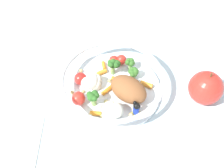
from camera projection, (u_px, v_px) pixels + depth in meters
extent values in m
plane|color=silver|center=(115.00, 91.00, 0.72)|extent=(2.40, 2.40, 0.00)
cylinder|color=white|center=(112.00, 90.00, 0.72)|extent=(0.24, 0.24, 0.01)
torus|color=white|center=(112.00, 79.00, 0.69)|extent=(0.26, 0.26, 0.01)
ellipsoid|color=brown|center=(128.00, 89.00, 0.68)|extent=(0.09, 0.11, 0.06)
cylinder|color=#8EB766|center=(113.00, 70.00, 0.74)|extent=(0.01, 0.01, 0.03)
sphere|color=#2D6023|center=(113.00, 62.00, 0.72)|extent=(0.02, 0.02, 0.02)
sphere|color=#2D6023|center=(110.00, 62.00, 0.73)|extent=(0.01, 0.01, 0.01)
sphere|color=#2D6023|center=(110.00, 64.00, 0.72)|extent=(0.01, 0.01, 0.01)
sphere|color=#2D6023|center=(111.00, 65.00, 0.71)|extent=(0.01, 0.01, 0.01)
sphere|color=#2D6023|center=(116.00, 65.00, 0.71)|extent=(0.02, 0.02, 0.02)
sphere|color=#2D6023|center=(117.00, 64.00, 0.72)|extent=(0.02, 0.02, 0.02)
cylinder|color=#8EB766|center=(94.00, 101.00, 0.68)|extent=(0.01, 0.01, 0.02)
sphere|color=#2D6023|center=(95.00, 93.00, 0.66)|extent=(0.02, 0.02, 0.02)
sphere|color=#2D6023|center=(90.00, 94.00, 0.66)|extent=(0.01, 0.01, 0.01)
sphere|color=#2D6023|center=(92.00, 97.00, 0.66)|extent=(0.02, 0.02, 0.02)
sphere|color=#2D6023|center=(95.00, 98.00, 0.65)|extent=(0.01, 0.01, 0.01)
sphere|color=#2D6023|center=(96.00, 95.00, 0.66)|extent=(0.01, 0.01, 0.01)
cylinder|color=#7FAD5B|center=(130.00, 67.00, 0.75)|extent=(0.01, 0.01, 0.02)
sphere|color=#386B28|center=(131.00, 61.00, 0.74)|extent=(0.02, 0.02, 0.02)
sphere|color=#386B28|center=(128.00, 60.00, 0.74)|extent=(0.01, 0.01, 0.01)
sphere|color=#386B28|center=(128.00, 62.00, 0.73)|extent=(0.01, 0.01, 0.01)
sphere|color=#386B28|center=(131.00, 64.00, 0.73)|extent=(0.01, 0.01, 0.01)
sphere|color=#386B28|center=(132.00, 63.00, 0.74)|extent=(0.01, 0.01, 0.01)
cylinder|color=#8EB766|center=(133.00, 76.00, 0.73)|extent=(0.01, 0.01, 0.02)
sphere|color=#386B28|center=(134.00, 69.00, 0.72)|extent=(0.01, 0.01, 0.01)
sphere|color=#386B28|center=(132.00, 70.00, 0.72)|extent=(0.01, 0.01, 0.01)
sphere|color=#386B28|center=(131.00, 71.00, 0.72)|extent=(0.01, 0.01, 0.01)
sphere|color=#386B28|center=(132.00, 73.00, 0.72)|extent=(0.01, 0.01, 0.01)
sphere|color=#386B28|center=(132.00, 75.00, 0.72)|extent=(0.01, 0.01, 0.01)
sphere|color=#386B28|center=(135.00, 74.00, 0.72)|extent=(0.01, 0.01, 0.01)
sphere|color=#386B28|center=(135.00, 72.00, 0.72)|extent=(0.02, 0.02, 0.02)
sphere|color=#386B28|center=(136.00, 71.00, 0.72)|extent=(0.01, 0.01, 0.01)
sphere|color=silver|center=(116.00, 109.00, 0.66)|extent=(0.03, 0.03, 0.03)
sphere|color=silver|center=(110.00, 109.00, 0.66)|extent=(0.04, 0.04, 0.04)
sphere|color=silver|center=(110.00, 115.00, 0.65)|extent=(0.04, 0.04, 0.04)
sphere|color=silver|center=(117.00, 113.00, 0.65)|extent=(0.02, 0.02, 0.02)
sphere|color=silver|center=(116.00, 111.00, 0.65)|extent=(0.03, 0.03, 0.03)
sphere|color=white|center=(92.00, 80.00, 0.71)|extent=(0.03, 0.03, 0.03)
sphere|color=white|center=(92.00, 80.00, 0.71)|extent=(0.03, 0.03, 0.03)
sphere|color=white|center=(86.00, 83.00, 0.71)|extent=(0.03, 0.03, 0.03)
sphere|color=white|center=(92.00, 81.00, 0.71)|extent=(0.03, 0.03, 0.03)
sphere|color=white|center=(92.00, 82.00, 0.70)|extent=(0.04, 0.04, 0.04)
sphere|color=white|center=(95.00, 84.00, 0.71)|extent=(0.03, 0.03, 0.03)
sphere|color=white|center=(96.00, 80.00, 0.71)|extent=(0.03, 0.03, 0.03)
cube|color=yellow|center=(136.00, 113.00, 0.67)|extent=(0.02, 0.02, 0.00)
cylinder|color=#1933B2|center=(136.00, 110.00, 0.66)|extent=(0.02, 0.02, 0.02)
sphere|color=black|center=(137.00, 106.00, 0.65)|extent=(0.02, 0.02, 0.02)
sphere|color=black|center=(135.00, 103.00, 0.65)|extent=(0.01, 0.01, 0.01)
sphere|color=black|center=(139.00, 107.00, 0.64)|extent=(0.01, 0.01, 0.01)
cylinder|color=orange|center=(102.00, 72.00, 0.74)|extent=(0.03, 0.03, 0.01)
cylinder|color=orange|center=(96.00, 113.00, 0.67)|extent=(0.02, 0.03, 0.01)
cylinder|color=orange|center=(119.00, 80.00, 0.73)|extent=(0.01, 0.03, 0.01)
cylinder|color=orange|center=(107.00, 90.00, 0.71)|extent=(0.03, 0.02, 0.01)
cylinder|color=orange|center=(146.00, 85.00, 0.72)|extent=(0.02, 0.03, 0.01)
cylinder|color=orange|center=(104.00, 66.00, 0.76)|extent=(0.03, 0.02, 0.01)
sphere|color=red|center=(121.00, 60.00, 0.76)|extent=(0.03, 0.03, 0.03)
sphere|color=red|center=(114.00, 60.00, 0.76)|extent=(0.03, 0.03, 0.03)
sphere|color=red|center=(80.00, 79.00, 0.72)|extent=(0.03, 0.03, 0.03)
sphere|color=red|center=(79.00, 98.00, 0.68)|extent=(0.03, 0.03, 0.03)
sphere|color=#D1B775|center=(131.00, 115.00, 0.66)|extent=(0.01, 0.01, 0.01)
sphere|color=#D1B775|center=(90.00, 116.00, 0.66)|extent=(0.01, 0.01, 0.01)
sphere|color=tan|center=(102.00, 116.00, 0.66)|extent=(0.01, 0.01, 0.01)
sphere|color=tan|center=(106.00, 101.00, 0.69)|extent=(0.01, 0.01, 0.01)
sphere|color=#D1B775|center=(103.00, 107.00, 0.68)|extent=(0.01, 0.01, 0.01)
sphere|color=#D1B775|center=(81.00, 71.00, 0.75)|extent=(0.01, 0.01, 0.01)
sphere|color=tan|center=(110.00, 81.00, 0.73)|extent=(0.01, 0.01, 0.01)
sphere|color=tan|center=(83.00, 92.00, 0.71)|extent=(0.01, 0.01, 0.01)
sphere|color=tan|center=(72.00, 92.00, 0.70)|extent=(0.01, 0.01, 0.01)
sphere|color=#D1B775|center=(118.00, 85.00, 0.72)|extent=(0.01, 0.01, 0.01)
sphere|color=red|center=(206.00, 88.00, 0.68)|extent=(0.08, 0.08, 0.08)
cylinder|color=brown|center=(211.00, 75.00, 0.64)|extent=(0.00, 0.00, 0.01)
cube|color=silver|center=(9.00, 141.00, 0.64)|extent=(0.17, 0.17, 0.01)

